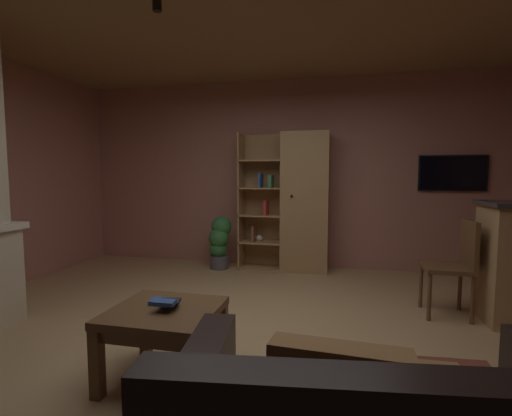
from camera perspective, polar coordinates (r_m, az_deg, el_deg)
floor at (r=3.12m, az=-1.73°, el=-20.42°), size 6.27×5.29×0.02m
wall_back at (r=5.45m, az=5.33°, el=5.21°), size 6.39×0.06×2.71m
window_pane_back at (r=5.47m, az=1.82°, el=4.14°), size 0.69×0.01×0.73m
bookshelf_cabinet at (r=5.18m, az=6.64°, el=0.80°), size 1.25×0.41×1.93m
coffee_table at (r=2.57m, az=-13.96°, el=-16.71°), size 0.68×0.65×0.48m
table_book_0 at (r=2.63m, az=-14.83°, el=-13.77°), size 0.12×0.12×0.03m
table_book_1 at (r=2.53m, az=-13.21°, el=-13.91°), size 0.15×0.13×0.02m
table_book_2 at (r=2.45m, az=-13.96°, el=-14.02°), size 0.14×0.09×0.03m
dining_chair at (r=3.98m, az=28.54°, el=-7.24°), size 0.42×0.42×0.92m
potted_floor_plant at (r=5.32m, az=-5.67°, el=-5.06°), size 0.31×0.34×0.75m
wall_mounted_tv at (r=5.54m, az=28.10°, el=4.78°), size 0.84×0.06×0.47m
track_light_spot_1 at (r=3.31m, az=-15.05°, el=28.03°), size 0.07×0.07×0.09m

